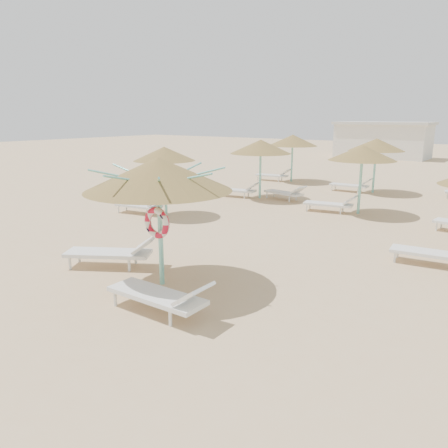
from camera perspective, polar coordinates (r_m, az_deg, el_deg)
The scene contains 6 objects.
ground at distance 9.99m, azimuth -6.23°, elevation -8.23°, with size 120.00×120.00×0.00m, color tan.
main_palapa at distance 9.60m, azimuth -8.57°, elevation 6.38°, with size 3.23×3.23×2.90m.
lounger_main_a at distance 11.44m, azimuth -14.16°, elevation -3.55°, with size 2.33×1.78×0.84m.
lounger_main_b at distance 8.60m, azimuth -8.10°, elevation -9.22°, with size 2.27×0.71×0.82m.
palapa_field at distance 18.81m, azimuth 19.78°, elevation 8.72°, with size 20.47×13.60×2.72m.
service_hut at distance 43.62m, azimuth 20.03°, elevation 10.31°, with size 8.40×4.40×3.25m.
Camera 1 is at (6.28, -6.80, 3.75)m, focal length 35.00 mm.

